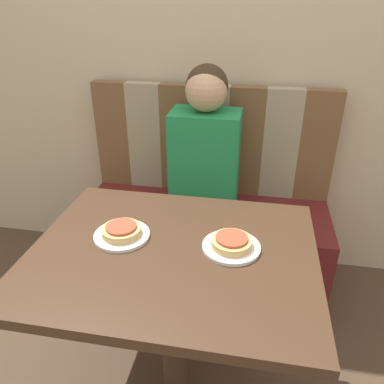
% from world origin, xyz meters
% --- Properties ---
extents(wall_back, '(7.00, 0.05, 2.60)m').
position_xyz_m(wall_back, '(0.00, 1.00, 1.30)').
color(wall_back, '#C6B28E').
rests_on(wall_back, ground_plane).
extents(booth_seat, '(1.26, 0.50, 0.47)m').
position_xyz_m(booth_seat, '(0.00, 0.69, 0.24)').
color(booth_seat, '#5B1919').
rests_on(booth_seat, ground_plane).
extents(booth_backrest, '(1.26, 0.07, 0.57)m').
position_xyz_m(booth_backrest, '(0.00, 0.91, 0.76)').
color(booth_backrest, brown).
rests_on(booth_backrest, booth_seat).
extents(dining_table, '(0.92, 0.73, 0.71)m').
position_xyz_m(dining_table, '(0.00, 0.00, 0.62)').
color(dining_table, '#422B1C').
rests_on(dining_table, ground_plane).
extents(person, '(0.32, 0.23, 0.71)m').
position_xyz_m(person, '(0.00, 0.70, 0.82)').
color(person, '#1E8447').
rests_on(person, booth_seat).
extents(plate_left, '(0.19, 0.19, 0.01)m').
position_xyz_m(plate_left, '(-0.18, 0.04, 0.72)').
color(plate_left, white).
rests_on(plate_left, dining_table).
extents(plate_right, '(0.19, 0.19, 0.01)m').
position_xyz_m(plate_right, '(0.18, 0.04, 0.72)').
color(plate_right, white).
rests_on(plate_right, dining_table).
extents(pizza_left, '(0.13, 0.13, 0.03)m').
position_xyz_m(pizza_left, '(-0.18, 0.04, 0.74)').
color(pizza_left, tan).
rests_on(pizza_left, plate_left).
extents(pizza_right, '(0.13, 0.13, 0.03)m').
position_xyz_m(pizza_right, '(0.18, 0.04, 0.74)').
color(pizza_right, tan).
rests_on(pizza_right, plate_right).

